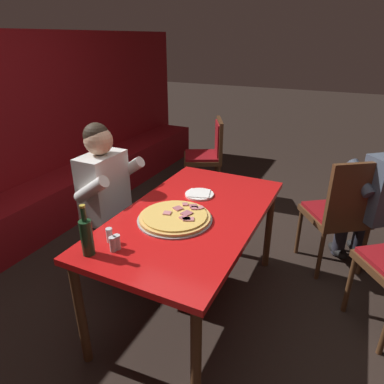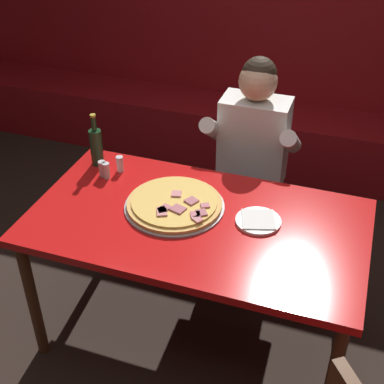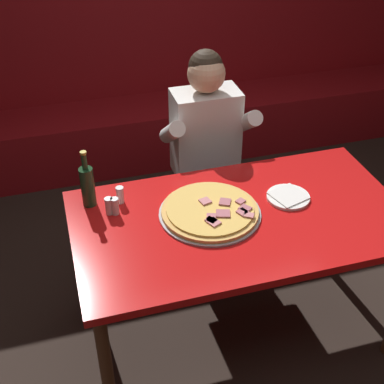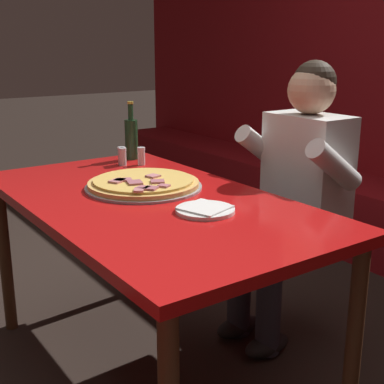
% 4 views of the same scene
% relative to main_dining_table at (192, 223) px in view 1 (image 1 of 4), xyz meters
% --- Properties ---
extents(ground_plane, '(24.00, 24.00, 0.00)m').
position_rel_main_dining_table_xyz_m(ground_plane, '(0.00, 0.00, -0.69)').
color(ground_plane, black).
extents(booth_bench, '(6.46, 0.48, 0.46)m').
position_rel_main_dining_table_xyz_m(booth_bench, '(0.00, 1.86, -0.46)').
color(booth_bench, maroon).
rests_on(booth_bench, ground_plane).
extents(main_dining_table, '(1.55, 0.86, 0.77)m').
position_rel_main_dining_table_xyz_m(main_dining_table, '(0.00, 0.00, 0.00)').
color(main_dining_table, '#4C2D19').
rests_on(main_dining_table, ground_plane).
extents(pizza, '(0.48, 0.48, 0.05)m').
position_rel_main_dining_table_xyz_m(pizza, '(-0.13, 0.05, 0.09)').
color(pizza, '#9E9EA3').
rests_on(pizza, main_dining_table).
extents(plate_white_paper, '(0.21, 0.21, 0.02)m').
position_rel_main_dining_table_xyz_m(plate_white_paper, '(0.27, 0.07, 0.09)').
color(plate_white_paper, white).
rests_on(plate_white_paper, main_dining_table).
extents(beer_bottle, '(0.07, 0.07, 0.29)m').
position_rel_main_dining_table_xyz_m(beer_bottle, '(-0.66, 0.29, 0.19)').
color(beer_bottle, '#19381E').
rests_on(beer_bottle, main_dining_table).
extents(shaker_red_pepper_flakes, '(0.04, 0.04, 0.09)m').
position_rel_main_dining_table_xyz_m(shaker_red_pepper_flakes, '(-0.58, 0.19, 0.12)').
color(shaker_red_pepper_flakes, silver).
rests_on(shaker_red_pepper_flakes, main_dining_table).
extents(shaker_black_pepper, '(0.04, 0.04, 0.09)m').
position_rel_main_dining_table_xyz_m(shaker_black_pepper, '(-0.51, 0.27, 0.12)').
color(shaker_black_pepper, silver).
rests_on(shaker_black_pepper, main_dining_table).
extents(shaker_oregano, '(0.04, 0.04, 0.09)m').
position_rel_main_dining_table_xyz_m(shaker_oregano, '(-0.55, 0.18, 0.12)').
color(shaker_oregano, silver).
rests_on(shaker_oregano, main_dining_table).
extents(diner_seated_blue_shirt, '(0.53, 0.53, 1.27)m').
position_rel_main_dining_table_xyz_m(diner_seated_blue_shirt, '(0.08, 0.71, 0.01)').
color(diner_seated_blue_shirt, black).
rests_on(diner_seated_blue_shirt, ground_plane).
extents(dining_chair_side_aisle, '(0.59, 0.59, 0.96)m').
position_rel_main_dining_table_xyz_m(dining_chair_side_aisle, '(1.83, 0.66, -0.12)').
color(dining_chair_side_aisle, '#4C2D19').
rests_on(dining_chair_side_aisle, ground_plane).
extents(dining_chair_near_left, '(0.61, 0.61, 1.01)m').
position_rel_main_dining_table_xyz_m(dining_chair_near_left, '(0.91, -0.90, -0.12)').
color(dining_chair_near_left, '#4C2D19').
rests_on(dining_chair_near_left, ground_plane).
extents(diner_standing_companion, '(0.64, 0.64, 1.27)m').
position_rel_main_dining_table_xyz_m(diner_standing_companion, '(1.05, -1.14, 0.01)').
color(diner_standing_companion, black).
rests_on(diner_standing_companion, ground_plane).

